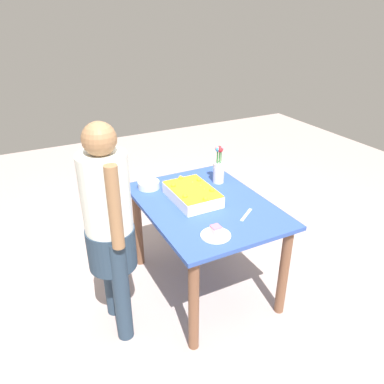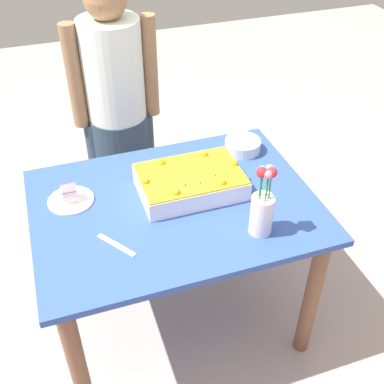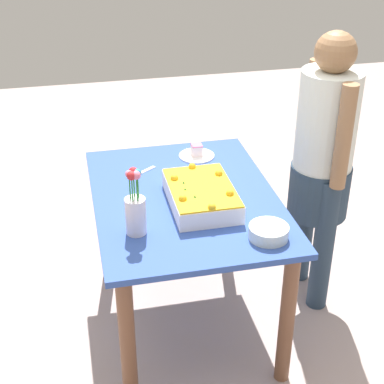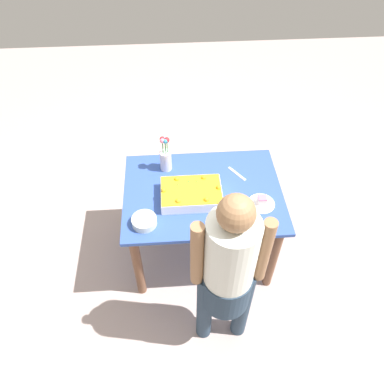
% 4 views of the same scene
% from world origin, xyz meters
% --- Properties ---
extents(ground_plane, '(8.00, 8.00, 0.00)m').
position_xyz_m(ground_plane, '(0.00, 0.00, 0.00)').
color(ground_plane, '#B19C96').
extents(dining_table, '(1.18, 0.87, 0.76)m').
position_xyz_m(dining_table, '(0.00, 0.00, 0.62)').
color(dining_table, '#304EA0').
rests_on(dining_table, ground_plane).
extents(sheet_cake, '(0.44, 0.29, 0.12)m').
position_xyz_m(sheet_cake, '(-0.09, -0.06, 0.81)').
color(sheet_cake, white).
rests_on(sheet_cake, dining_table).
extents(serving_plate_with_slice, '(0.19, 0.19, 0.07)m').
position_xyz_m(serving_plate_with_slice, '(0.41, -0.15, 0.78)').
color(serving_plate_with_slice, white).
rests_on(serving_plate_with_slice, dining_table).
extents(cake_knife, '(0.12, 0.16, 0.00)m').
position_xyz_m(cake_knife, '(0.28, 0.17, 0.76)').
color(cake_knife, silver).
rests_on(cake_knife, dining_table).
extents(flower_vase, '(0.09, 0.09, 0.31)m').
position_xyz_m(flower_vase, '(-0.27, 0.27, 0.88)').
color(flower_vase, silver).
rests_on(flower_vase, dining_table).
extents(fruit_bowl, '(0.17, 0.17, 0.06)m').
position_xyz_m(fruit_bowl, '(-0.43, -0.27, 0.79)').
color(fruit_bowl, silver).
rests_on(fruit_bowl, dining_table).
extents(person_standing, '(0.45, 0.31, 1.49)m').
position_xyz_m(person_standing, '(0.08, -0.74, 0.85)').
color(person_standing, '#27394D').
rests_on(person_standing, ground_plane).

